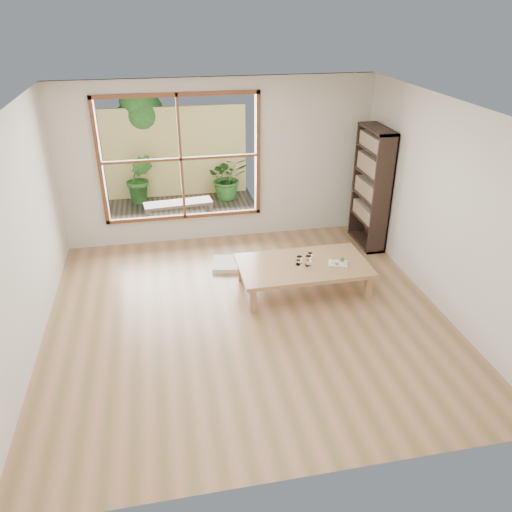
{
  "coord_description": "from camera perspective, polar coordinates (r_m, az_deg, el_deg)",
  "views": [
    {
      "loc": [
        -0.93,
        -5.27,
        3.64
      ],
      "look_at": [
        0.23,
        0.56,
        0.55
      ],
      "focal_mm": 35.0,
      "sensor_mm": 36.0,
      "label": 1
    }
  ],
  "objects": [
    {
      "name": "shrub_right",
      "position": [
        10.05,
        -3.26,
        8.95
      ],
      "size": [
        0.8,
        0.7,
        0.86
      ],
      "primitive_type": "imported",
      "rotation": [
        0.0,
        0.0,
        0.04
      ],
      "color": "#326B27",
      "rests_on": "deck"
    },
    {
      "name": "low_table",
      "position": [
        6.89,
        5.42,
        -1.24
      ],
      "size": [
        1.78,
        1.01,
        0.39
      ],
      "rotation": [
        0.0,
        0.0,
        0.01
      ],
      "color": "tan",
      "rests_on": "ground"
    },
    {
      "name": "glass_tall",
      "position": [
        6.81,
        5.99,
        -0.54
      ],
      "size": [
        0.08,
        0.08,
        0.14
      ],
      "primitive_type": "cylinder",
      "color": "silver",
      "rests_on": "low_table"
    },
    {
      "name": "glass_short",
      "position": [
        6.87,
        4.97,
        -0.42
      ],
      "size": [
        0.08,
        0.08,
        0.1
      ],
      "primitive_type": "cylinder",
      "color": "silver",
      "rests_on": "low_table"
    },
    {
      "name": "bamboo_fence",
      "position": [
        10.21,
        -9.15,
        11.55
      ],
      "size": [
        2.8,
        0.06,
        1.8
      ],
      "primitive_type": "cube",
      "color": "#DBC970",
      "rests_on": "ground"
    },
    {
      "name": "garden_tree",
      "position": [
        10.34,
        -13.43,
        15.51
      ],
      "size": [
        1.04,
        0.85,
        2.22
      ],
      "color": "#4C3D2D",
      "rests_on": "ground"
    },
    {
      "name": "floor_cushion",
      "position": [
        7.59,
        -3.08,
        -0.92
      ],
      "size": [
        0.56,
        0.56,
        0.07
      ],
      "primitive_type": "cube",
      "rotation": [
        0.0,
        0.0,
        -0.18
      ],
      "color": "silver",
      "rests_on": "ground"
    },
    {
      "name": "food_tray",
      "position": [
        6.93,
        9.44,
        -0.73
      ],
      "size": [
        0.31,
        0.26,
        0.08
      ],
      "rotation": [
        0.0,
        0.0,
        -0.35
      ],
      "color": "white",
      "rests_on": "low_table"
    },
    {
      "name": "garden_bench",
      "position": [
        9.04,
        -8.87,
        5.74
      ],
      "size": [
        1.23,
        0.47,
        0.38
      ],
      "rotation": [
        0.0,
        0.0,
        0.1
      ],
      "color": "#2E2019",
      "rests_on": "deck"
    },
    {
      "name": "glass_small",
      "position": [
        6.82,
        4.83,
        -0.74
      ],
      "size": [
        0.06,
        0.06,
        0.08
      ],
      "primitive_type": "cylinder",
      "color": "silver",
      "rests_on": "low_table"
    },
    {
      "name": "shrub_left",
      "position": [
        10.06,
        -13.12,
        8.65
      ],
      "size": [
        0.6,
        0.51,
        0.98
      ],
      "primitive_type": "imported",
      "rotation": [
        0.0,
        0.0,
        -0.15
      ],
      "color": "#326B27",
      "rests_on": "deck"
    },
    {
      "name": "deck",
      "position": [
        9.56,
        -8.43,
        4.77
      ],
      "size": [
        2.8,
        2.0,
        0.05
      ],
      "primitive_type": "cube",
      "color": "#3D352C",
      "rests_on": "ground"
    },
    {
      "name": "ground",
      "position": [
        6.47,
        -1.03,
        -6.76
      ],
      "size": [
        5.0,
        5.0,
        0.0
      ],
      "primitive_type": "plane",
      "color": "tan",
      "rests_on": "ground"
    },
    {
      "name": "bookshelf",
      "position": [
        8.17,
        13.06,
        7.57
      ],
      "size": [
        0.31,
        0.86,
        1.91
      ],
      "primitive_type": "cube",
      "color": "#2E2019",
      "rests_on": "ground"
    },
    {
      "name": "glass_mid",
      "position": [
        6.98,
        6.18,
        -0.01
      ],
      "size": [
        0.07,
        0.07,
        0.1
      ],
      "primitive_type": "cylinder",
      "color": "silver",
      "rests_on": "low_table"
    }
  ]
}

